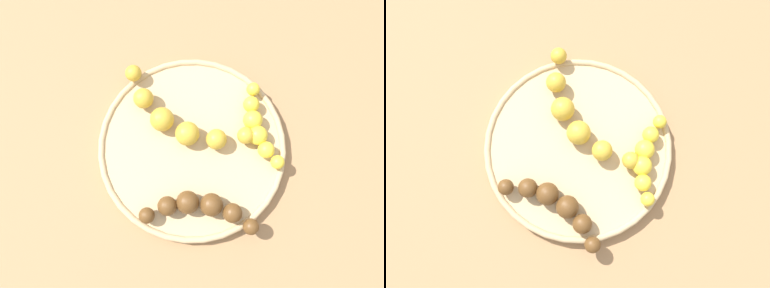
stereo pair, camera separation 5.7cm
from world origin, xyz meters
TOP-DOWN VIEW (x-y plane):
  - ground_plane at (0.00, 0.00)m, footprint 2.40×2.40m
  - fruit_bowl at (0.00, 0.00)m, footprint 0.29×0.29m
  - banana_yellow at (0.04, -0.10)m, footprint 0.13×0.07m
  - banana_spotted at (0.04, 0.02)m, footprint 0.13×0.21m
  - banana_overripe at (-0.09, -0.02)m, footprint 0.06×0.18m

SIDE VIEW (x-z plane):
  - ground_plane at x=0.00m, z-range 0.00..0.00m
  - fruit_bowl at x=0.00m, z-range 0.00..0.02m
  - banana_yellow at x=0.04m, z-range 0.02..0.05m
  - banana_overripe at x=-0.09m, z-range 0.02..0.05m
  - banana_spotted at x=0.04m, z-range 0.02..0.06m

